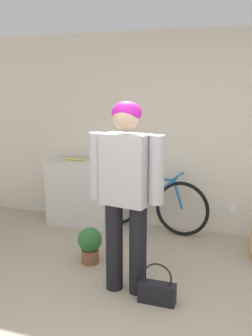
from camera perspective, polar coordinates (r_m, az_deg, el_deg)
The scene contains 7 objects.
wall_back at distance 5.15m, azimuth 9.84°, elevation 4.96°, with size 8.00×0.07×2.60m.
side_shelf at distance 5.51m, azimuth -6.51°, elevation -3.57°, with size 0.88×0.46×0.89m.
person at distance 3.54m, azimuth 0.01°, elevation -2.29°, with size 0.70×0.31×1.78m.
bicycle at distance 5.26m, azimuth 3.12°, elevation -4.98°, with size 1.67×0.46×0.79m.
banana at distance 5.46m, azimuth -7.37°, elevation 1.24°, with size 0.32×0.08×0.03m.
handbag at distance 3.68m, azimuth 4.53°, elevation -17.36°, with size 0.33×0.11×0.38m.
potted_plant at distance 4.37m, azimuth -5.26°, elevation -10.84°, with size 0.27×0.27×0.40m.
Camera 1 is at (0.84, -2.35, 1.93)m, focal length 42.00 mm.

